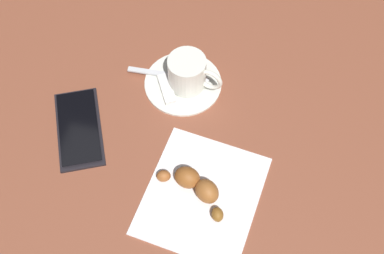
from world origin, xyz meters
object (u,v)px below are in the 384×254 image
Objects in this scene: teaspoon at (182,76)px; croissant at (196,186)px; napkin at (202,195)px; cell_phone at (79,128)px; saucer at (183,83)px; espresso_cup at (188,72)px; sugar_packet at (167,89)px.

teaspoon is 1.20× the size of croissant.
cell_phone is (0.06, 0.22, 0.00)m from napkin.
saucer is 0.03m from espresso_cup.
saucer is 0.01m from teaspoon.
espresso_cup is at bearing 17.70° from croissant.
teaspoon is 0.87× the size of cell_phone.
cell_phone is at bearing 73.98° from napkin.
espresso_cup reaches higher than saucer.
sugar_packet is 0.16m from cell_phone.
espresso_cup is 0.58× the size of cell_phone.
teaspoon reaches higher than cell_phone.
croissant is at bearing -162.30° from espresso_cup.
sugar_packet is at bearing 136.88° from saucer.
napkin is (-0.19, -0.07, -0.04)m from espresso_cup.
croissant is (-0.19, -0.07, 0.01)m from teaspoon.
espresso_cup is 0.20m from cell_phone.
sugar_packet is (-0.02, 0.03, -0.03)m from espresso_cup.
saucer is at bearing 106.64° from sugar_packet.
cell_phone is (-0.13, 0.15, -0.03)m from espresso_cup.
napkin is at bearing -106.02° from cell_phone.
sugar_packet reaches higher than saucer.
espresso_cup reaches higher than croissant.
sugar_packet is at bearing 125.24° from espresso_cup.
cell_phone reaches higher than napkin.
croissant is (-0.18, -0.07, 0.02)m from saucer.
teaspoon is (0.01, 0.00, 0.01)m from saucer.
cell_phone reaches higher than saucer.
teaspoon is at bearing 60.49° from espresso_cup.
teaspoon is 0.75× the size of napkin.
cell_phone is (-0.10, 0.12, -0.01)m from sugar_packet.
teaspoon reaches higher than napkin.
croissant is 0.21m from cell_phone.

